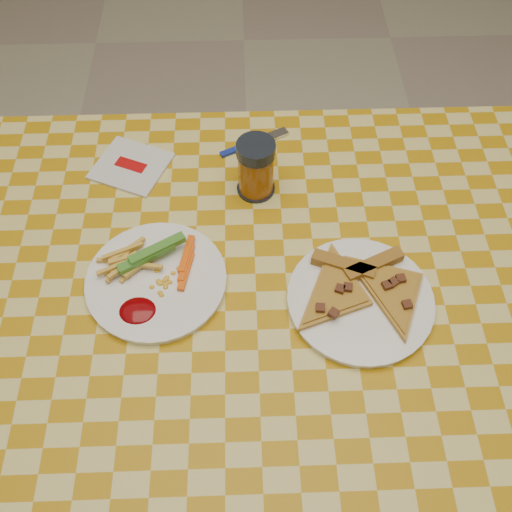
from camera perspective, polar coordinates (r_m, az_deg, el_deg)
The scene contains 9 objects.
ground at distance 1.64m, azimuth 0.00°, elevation -17.28°, with size 8.00×8.00×0.00m, color #C4B09D.
table at distance 1.01m, azimuth 0.00°, elevation -5.73°, with size 1.28×0.88×0.76m.
plate_left at distance 0.96m, azimuth -9.91°, elevation -2.51°, with size 0.23×0.23×0.01m, color white.
plate_right at distance 0.95m, azimuth 10.36°, elevation -4.40°, with size 0.23×0.23×0.01m, color white.
fries_veggies at distance 0.96m, azimuth -10.49°, elevation -1.21°, with size 0.18×0.17×0.04m.
pizza_slices at distance 0.94m, azimuth 10.54°, elevation -3.14°, with size 0.29×0.24×0.02m.
drink_glass at distance 1.04m, azimuth -0.01°, elevation 8.76°, with size 0.07×0.07×0.12m.
napkin at distance 1.14m, azimuth -12.38°, elevation 8.79°, with size 0.17×0.16×0.01m.
fork at distance 1.16m, azimuth -0.07°, elevation 11.32°, with size 0.14×0.08×0.01m.
Camera 1 is at (-0.02, -0.49, 1.57)m, focal length 40.00 mm.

